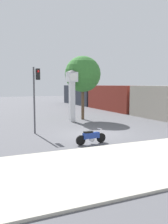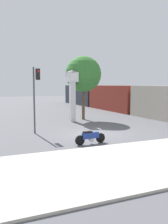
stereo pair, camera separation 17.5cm
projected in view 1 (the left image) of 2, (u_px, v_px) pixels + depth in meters
The scene contains 7 objects.
ground_plane at pixel (94, 134), 17.78m from camera, with size 120.00×120.00×0.00m, color #56565B.
sidewalk_strip at pixel (156, 158), 11.82m from camera, with size 36.00×6.00×0.10m.
motorcycle at pixel (91, 137), 14.81m from camera, with size 2.00×0.43×0.88m.
clock_tower at pixel (72, 88), 23.55m from camera, with size 1.11×1.11×4.89m.
freight_train at pixel (114, 98), 34.62m from camera, with size 2.80×33.11×3.40m.
traffic_light at pixel (36, 88), 17.78m from camera, with size 0.50×0.35×4.76m.
street_tree at pixel (83, 74), 24.94m from camera, with size 3.58×3.58×6.36m.
Camera 1 is at (-7.81, -15.68, 3.51)m, focal length 40.00 mm.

